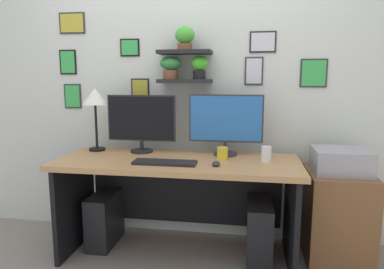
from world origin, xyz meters
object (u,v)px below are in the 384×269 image
Objects in this scene: desk at (179,184)px; monitor_right at (226,122)px; computer_mouse at (216,164)px; keyboard at (165,162)px; monitor_left at (141,121)px; printer at (341,161)px; water_cup at (266,154)px; coffee_mug at (222,153)px; drawer_cabinet at (337,216)px; desk_lamp at (95,100)px; computer_tower_right at (259,232)px; computer_tower_left at (105,219)px.

desk is 3.12× the size of monitor_right.
desk is 19.65× the size of computer_mouse.
keyboard reaches higher than desk.
monitor_left is 1.52m from printer.
water_cup is at bearing 27.30° from computer_mouse.
printer is at bearing 4.28° from coffee_mug.
computer_mouse is at bearing -163.23° from printer.
drawer_cabinet is (0.87, 0.26, -0.43)m from computer_mouse.
desk_lamp reaches higher than coffee_mug.
monitor_right is 1.07m from drawer_cabinet.
monitor_right reaches higher than printer.
computer_mouse is at bearing -29.27° from monitor_left.
desk_lamp is (-1.01, 0.35, 0.40)m from computer_mouse.
coffee_mug reaches higher than drawer_cabinet.
computer_mouse reaches higher than computer_tower_right.
keyboard is at bearing -166.04° from computer_tower_right.
desk_lamp reaches higher than computer_tower_left.
water_cup is (1.35, -0.17, -0.36)m from desk_lamp.
printer is 1.87m from computer_tower_left.
desk reaches higher than drawer_cabinet.
desk_lamp reaches higher than desk.
printer is (0.53, 0.09, -0.05)m from water_cup.
monitor_right is at bearing 25.57° from desk.
monitor_left is at bearing -180.00° from monitor_right.
water_cup is (0.31, -0.02, 0.01)m from coffee_mug.
drawer_cabinet is (1.23, 0.27, -0.43)m from keyboard.
monitor_right is at bearing 7.44° from computer_tower_left.
keyboard is at bearing -22.53° from computer_tower_left.
desk_lamp is at bearing 177.40° from printer.
monitor_right reaches higher than water_cup.
water_cup is (0.97, -0.18, -0.19)m from monitor_left.
keyboard is 1.26m from printer.
monitor_left is at bearing 176.51° from drawer_cabinet.
keyboard is at bearing -28.27° from desk_lamp.
computer_tower_left is at bearing 178.24° from coffee_mug.
monitor_left is at bearing 169.70° from water_cup.
water_cup is at bearing -1.46° from desk.
computer_tower_left is at bearing -52.01° from desk_lamp.
monitor_left reaches higher than computer_mouse.
water_cup is 0.26× the size of computer_tower_left.
desk_lamp reaches higher than monitor_right.
water_cup reaches higher than computer_tower_left.
monitor_left is 1.08× the size of desk_lamp.
monitor_left is at bearing 150.73° from computer_mouse.
desk_lamp reaches higher than printer.
monitor_right is at bearing 42.07° from keyboard.
desk_lamp is 1.21× the size of computer_tower_left.
monitor_left is 0.42m from desk_lamp.
printer is at bearing 16.77° from computer_mouse.
monitor_right reaches higher than drawer_cabinet.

